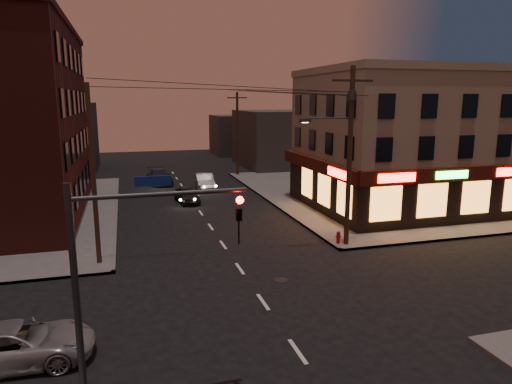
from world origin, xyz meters
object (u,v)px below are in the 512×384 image
object	(u,v)px
sedan_near	(187,195)
sedan_mid	(205,181)
suv_cross	(16,345)
fire_hydrant	(338,237)
sedan_far	(159,177)

from	to	relation	value
sedan_near	sedan_mid	xyz separation A→B (m)	(2.38, 5.32, 0.07)
suv_cross	fire_hydrant	xyz separation A→B (m)	(15.32, 8.17, -0.12)
suv_cross	sedan_mid	distance (m)	29.41
sedan_mid	sedan_far	world-z (taller)	sedan_mid
suv_cross	sedan_near	bearing A→B (deg)	-19.59
sedan_near	sedan_mid	size ratio (longest dim) A/B	0.87
sedan_near	sedan_mid	distance (m)	5.83
sedan_far	fire_hydrant	size ratio (longest dim) A/B	6.82
sedan_near	sedan_mid	world-z (taller)	sedan_mid
suv_cross	sedan_mid	world-z (taller)	sedan_mid
sedan_near	fire_hydrant	size ratio (longest dim) A/B	5.27
fire_hydrant	sedan_near	bearing A→B (deg)	116.44
sedan_far	fire_hydrant	bearing A→B (deg)	-76.42
sedan_near	sedan_far	size ratio (longest dim) A/B	0.77
fire_hydrant	sedan_mid	bearing A→B (deg)	103.25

